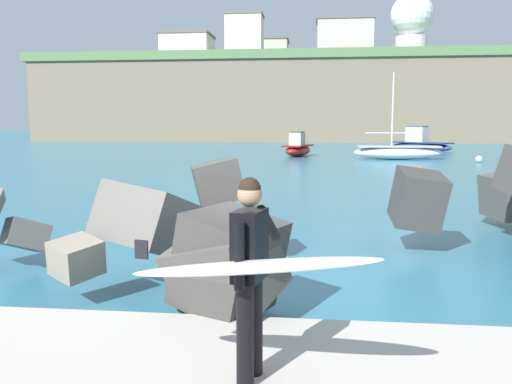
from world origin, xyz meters
TOP-DOWN VIEW (x-y plane):
  - ground_plane at (0.00, 0.00)m, footprint 400.00×400.00m
  - breakwater_jetty at (3.62, 1.51)m, footprint 31.83×8.44m
  - surfer_with_board at (0.75, -3.43)m, footprint 2.12×1.36m
  - boat_near_centre at (10.64, 41.05)m, footprint 5.43×5.71m
  - boat_near_right at (-0.01, 33.45)m, footprint 2.59×4.43m
  - boat_mid_left at (7.08, 30.33)m, footprint 6.18×1.83m
  - mooring_buoy_inner at (11.83, 27.85)m, footprint 0.44×0.44m
  - mooring_buoy_middle at (6.30, 18.43)m, footprint 0.44×0.44m
  - headland_bluff at (-3.17, 78.60)m, footprint 72.28×31.26m
  - radar_dome at (15.21, 74.78)m, footprint 6.21×6.21m
  - station_building_west at (-8.98, 69.87)m, footprint 5.43×4.23m
  - station_building_central at (5.40, 72.79)m, footprint 8.33×5.12m
  - station_building_east at (-6.48, 83.81)m, footprint 6.30×6.43m
  - station_building_annex at (-19.42, 78.58)m, footprint 8.00×7.45m

SIDE VIEW (x-z plane):
  - ground_plane at x=0.00m, z-range 0.00..0.00m
  - mooring_buoy_inner at x=11.83m, z-range 0.00..0.44m
  - mooring_buoy_middle at x=6.30m, z-range 0.00..0.44m
  - boat_mid_left at x=7.08m, z-range -2.46..3.53m
  - boat_near_right at x=-0.01m, z-range -0.35..1.57m
  - boat_near_centre at x=10.64m, z-range -0.45..1.86m
  - breakwater_jetty at x=3.62m, z-range -0.04..2.22m
  - surfer_with_board at x=0.75m, z-range 0.39..2.16m
  - headland_bluff at x=-3.17m, z-range 0.02..12.29m
  - station_building_east at x=-6.48m, z-range 12.28..16.63m
  - station_building_annex at x=-19.42m, z-range 12.28..16.88m
  - station_building_central at x=5.40m, z-range 12.28..17.62m
  - station_building_west at x=-8.98m, z-range 12.28..18.09m
  - radar_dome at x=15.21m, z-range 12.82..22.05m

